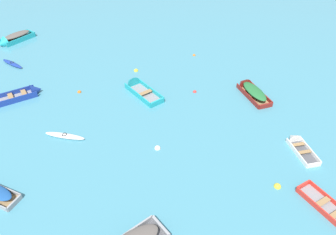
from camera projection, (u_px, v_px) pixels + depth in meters
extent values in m
cube|color=gray|center=(144.00, 94.00, 25.81)|extent=(3.33, 3.42, 0.11)
cube|color=teal|center=(137.00, 95.00, 25.39)|extent=(2.60, 2.75, 0.44)
cube|color=teal|center=(150.00, 90.00, 26.03)|extent=(2.60, 2.75, 0.44)
cube|color=teal|center=(157.00, 103.00, 24.56)|extent=(1.03, 0.98, 0.44)
cone|color=teal|center=(131.00, 82.00, 26.89)|extent=(1.50, 1.48, 1.26)
cube|color=#937047|center=(145.00, 92.00, 25.54)|extent=(1.12, 1.09, 0.03)
cube|color=gray|center=(2.00, 188.00, 18.03)|extent=(2.76, 0.98, 0.32)
cube|color=gray|center=(15.00, 203.00, 17.21)|extent=(0.42, 0.98, 0.32)
ellipsoid|color=white|center=(65.00, 136.00, 21.62)|extent=(2.94, 0.81, 0.26)
torus|color=black|center=(64.00, 135.00, 21.55)|extent=(0.39, 0.39, 0.06)
ellipsoid|color=navy|center=(12.00, 64.00, 29.72)|extent=(2.77, 1.84, 0.26)
torus|color=black|center=(12.00, 62.00, 29.65)|extent=(0.48, 0.48, 0.06)
cube|color=#99754C|center=(254.00, 96.00, 25.62)|extent=(2.41, 3.43, 0.09)
cube|color=maroon|center=(247.00, 96.00, 25.37)|extent=(1.49, 3.10, 0.37)
cube|color=maroon|center=(261.00, 93.00, 25.70)|extent=(1.49, 3.10, 0.37)
cube|color=maroon|center=(266.00, 106.00, 24.28)|extent=(1.15, 0.62, 0.37)
cone|color=maroon|center=(243.00, 83.00, 26.83)|extent=(1.40, 1.20, 1.19)
cube|color=#937047|center=(255.00, 95.00, 25.36)|extent=(1.15, 0.78, 0.03)
cube|color=#937047|center=(249.00, 88.00, 26.09)|extent=(1.15, 0.78, 0.03)
ellipsoid|color=#236633|center=(255.00, 91.00, 25.35)|extent=(2.25, 3.15, 0.35)
cube|color=gray|center=(324.00, 206.00, 17.20)|extent=(2.49, 2.92, 0.09)
cube|color=red|center=(331.00, 200.00, 17.33)|extent=(1.82, 2.49, 0.35)
cube|color=red|center=(319.00, 208.00, 16.91)|extent=(1.82, 2.49, 0.35)
cube|color=red|center=(303.00, 186.00, 18.14)|extent=(0.89, 0.69, 0.35)
cube|color=#937047|center=(323.00, 202.00, 17.18)|extent=(0.94, 0.80, 0.03)
cube|color=#4C4C51|center=(18.00, 40.00, 34.09)|extent=(2.75, 3.48, 0.12)
cube|color=teal|center=(21.00, 40.00, 33.67)|extent=(1.81, 3.01, 0.49)
cube|color=teal|center=(14.00, 37.00, 34.28)|extent=(1.81, 3.01, 0.49)
cube|color=teal|center=(31.00, 33.00, 35.08)|extent=(1.20, 0.78, 0.49)
cone|color=teal|center=(2.00, 44.00, 32.82)|extent=(1.51, 1.33, 1.29)
cube|color=#937047|center=(19.00, 37.00, 34.03)|extent=(1.22, 0.91, 0.03)
cube|color=#937047|center=(10.00, 40.00, 33.39)|extent=(1.22, 0.91, 0.03)
ellipsoid|color=#59514C|center=(17.00, 35.00, 33.75)|extent=(2.55, 3.20, 0.36)
cube|color=gray|center=(161.00, 228.00, 15.94)|extent=(1.08, 1.11, 0.46)
cube|color=#4C4C51|center=(302.00, 152.00, 20.47)|extent=(1.61, 2.57, 0.08)
cube|color=white|center=(296.00, 152.00, 20.31)|extent=(0.83, 2.41, 0.31)
cube|color=white|center=(310.00, 150.00, 20.48)|extent=(0.83, 2.41, 0.31)
cube|color=white|center=(314.00, 165.00, 19.43)|extent=(0.94, 0.39, 0.31)
cone|color=white|center=(293.00, 138.00, 21.39)|extent=(1.06, 0.83, 0.93)
cube|color=#937047|center=(304.00, 152.00, 20.26)|extent=(0.91, 0.52, 0.03)
cube|color=#937047|center=(298.00, 144.00, 20.82)|extent=(0.91, 0.52, 0.03)
cube|color=gray|center=(14.00, 99.00, 25.26)|extent=(3.32, 2.87, 0.12)
cube|color=navy|center=(12.00, 93.00, 25.54)|extent=(2.83, 2.15, 0.49)
cube|color=navy|center=(15.00, 100.00, 24.76)|extent=(2.83, 2.15, 0.49)
cone|color=navy|center=(36.00, 90.00, 25.88)|extent=(1.31, 1.37, 1.12)
cube|color=#937047|center=(11.00, 96.00, 25.01)|extent=(0.92, 1.05, 0.03)
cube|color=#937047|center=(24.00, 93.00, 25.43)|extent=(0.92, 1.05, 0.03)
sphere|color=orange|center=(194.00, 55.00, 31.32)|extent=(0.29, 0.29, 0.29)
sphere|color=yellow|center=(277.00, 187.00, 18.30)|extent=(0.42, 0.42, 0.42)
sphere|color=yellow|center=(136.00, 71.00, 28.91)|extent=(0.40, 0.40, 0.40)
sphere|color=red|center=(195.00, 92.00, 26.14)|extent=(0.31, 0.31, 0.31)
sphere|color=orange|center=(79.00, 92.00, 26.11)|extent=(0.32, 0.32, 0.32)
sphere|color=silver|center=(158.00, 148.00, 20.83)|extent=(0.40, 0.40, 0.40)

